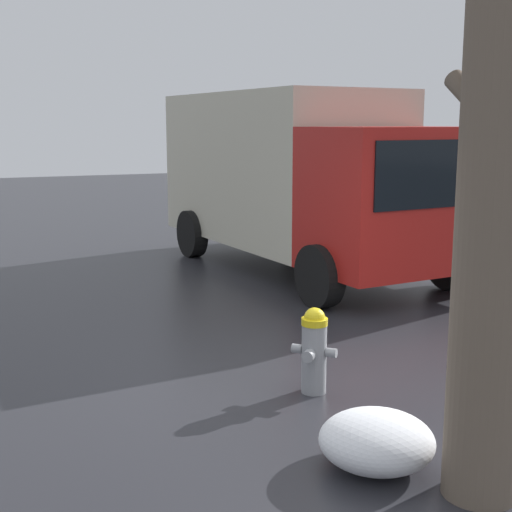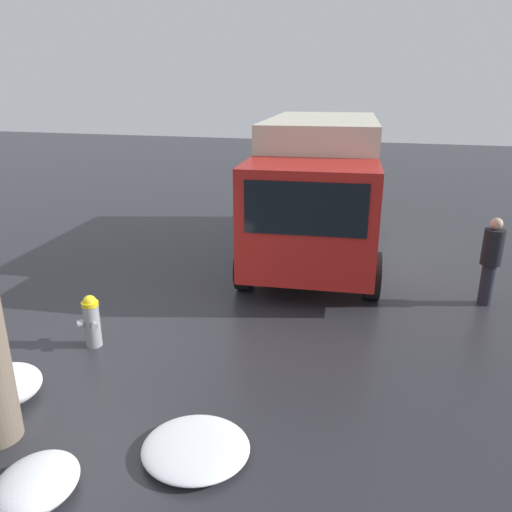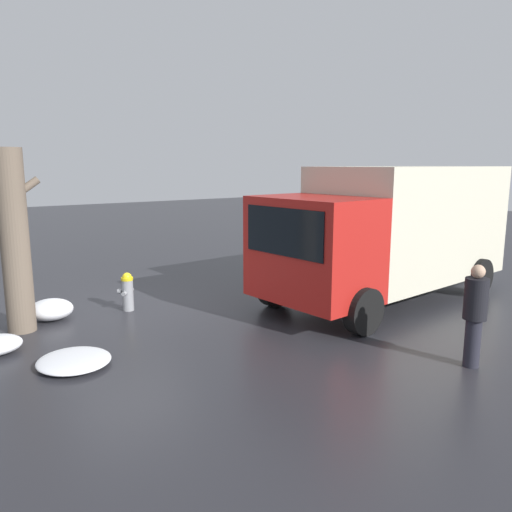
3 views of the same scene
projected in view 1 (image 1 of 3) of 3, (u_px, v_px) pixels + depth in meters
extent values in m
plane|color=#28282D|center=(313.00, 392.00, 6.89)|extent=(60.00, 60.00, 0.00)
cylinder|color=gray|center=(314.00, 359.00, 6.83)|extent=(0.24, 0.24, 0.67)
cylinder|color=yellow|center=(315.00, 322.00, 6.76)|extent=(0.25, 0.25, 0.07)
sphere|color=yellow|center=(315.00, 318.00, 6.75)|extent=(0.21, 0.21, 0.21)
cylinder|color=gray|center=(309.00, 356.00, 6.66)|extent=(0.15, 0.15, 0.11)
cylinder|color=gray|center=(331.00, 353.00, 6.75)|extent=(0.13, 0.13, 0.09)
cylinder|color=gray|center=(297.00, 349.00, 6.88)|extent=(0.13, 0.13, 0.09)
cylinder|color=#6B5B4C|center=(493.00, 253.00, 4.68)|extent=(0.51, 0.51, 3.44)
cylinder|color=#6B5B4C|center=(477.00, 104.00, 4.71)|extent=(0.59, 0.14, 0.47)
cube|color=red|center=(394.00, 199.00, 10.29)|extent=(1.86, 2.58, 2.06)
cube|color=black|center=(436.00, 174.00, 9.48)|extent=(0.20, 2.05, 0.91)
cube|color=beige|center=(279.00, 167.00, 13.08)|extent=(5.13, 2.85, 2.64)
cylinder|color=black|center=(450.00, 260.00, 11.12)|extent=(0.92, 0.36, 0.90)
cylinder|color=black|center=(319.00, 276.00, 9.97)|extent=(0.92, 0.36, 0.90)
cylinder|color=black|center=(299.00, 225.00, 14.97)|extent=(0.92, 0.36, 0.90)
cylinder|color=black|center=(192.00, 233.00, 13.82)|extent=(0.92, 0.36, 0.90)
ellipsoid|color=white|center=(377.00, 441.00, 5.36)|extent=(0.87, 0.88, 0.42)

